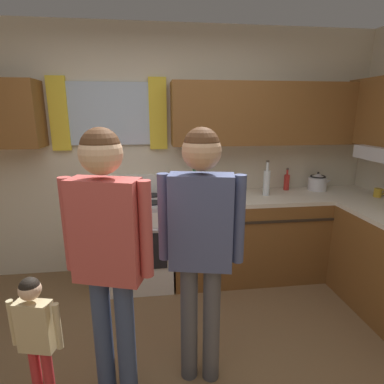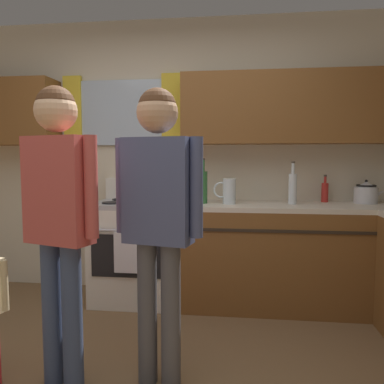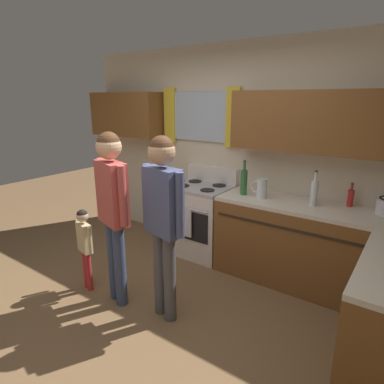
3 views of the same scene
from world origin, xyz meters
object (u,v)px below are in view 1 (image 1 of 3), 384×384
at_px(adult_in_plaid, 201,232).
at_px(stove_oven, 136,240).
at_px(bottle_sauce_red, 287,182).
at_px(water_pitcher, 216,188).
at_px(stovetop_kettle, 318,182).
at_px(bottle_tall_clear, 267,182).
at_px(adult_holding_child, 107,242).
at_px(bottle_wine_green, 194,184).
at_px(small_child, 36,331).
at_px(mug_mustard_yellow, 378,193).

bearing_deg(adult_in_plaid, stove_oven, 110.18).
distance_m(bottle_sauce_red, water_pitcher, 0.89).
height_order(stovetop_kettle, water_pitcher, water_pitcher).
bearing_deg(adult_in_plaid, bottle_tall_clear, 55.36).
distance_m(stovetop_kettle, adult_holding_child, 2.58).
height_order(bottle_wine_green, adult_in_plaid, adult_in_plaid).
height_order(adult_holding_child, adult_in_plaid, adult_holding_child).
height_order(bottle_wine_green, bottle_tall_clear, bottle_wine_green).
height_order(bottle_tall_clear, water_pitcher, bottle_tall_clear).
bearing_deg(stove_oven, bottle_tall_clear, 0.09).
bearing_deg(stove_oven, small_child, -108.69).
xyz_separation_m(bottle_wine_green, mug_mustard_yellow, (1.89, -0.17, -0.11)).
xyz_separation_m(mug_mustard_yellow, adult_in_plaid, (-2.02, -1.09, 0.11)).
bearing_deg(stove_oven, adult_in_plaid, -69.82).
bearing_deg(adult_holding_child, adult_in_plaid, 9.12).
height_order(stove_oven, bottle_tall_clear, bottle_tall_clear).
distance_m(bottle_wine_green, stovetop_kettle, 1.43).
relative_size(bottle_wine_green, adult_holding_child, 0.23).
bearing_deg(bottle_tall_clear, water_pitcher, -173.76).
relative_size(mug_mustard_yellow, adult_holding_child, 0.07).
height_order(bottle_wine_green, adult_holding_child, adult_holding_child).
relative_size(stove_oven, small_child, 1.24).
distance_m(bottle_tall_clear, small_child, 2.39).
bearing_deg(water_pitcher, adult_holding_child, -123.79).
xyz_separation_m(water_pitcher, adult_in_plaid, (-0.35, -1.24, 0.04)).
relative_size(bottle_wine_green, adult_in_plaid, 0.24).
xyz_separation_m(mug_mustard_yellow, adult_holding_child, (-2.55, -1.17, 0.11)).
distance_m(stove_oven, water_pitcher, 0.99).
bearing_deg(stovetop_kettle, bottle_tall_clear, -167.78).
bearing_deg(mug_mustard_yellow, bottle_wine_green, 174.78).
xyz_separation_m(stove_oven, small_child, (-0.48, -1.42, 0.09)).
distance_m(stovetop_kettle, adult_in_plaid, 2.11).
height_order(adult_holding_child, small_child, adult_holding_child).
bearing_deg(stove_oven, mug_mustard_yellow, -4.81).
distance_m(bottle_wine_green, adult_in_plaid, 1.27).
relative_size(water_pitcher, adult_in_plaid, 0.13).
bearing_deg(bottle_wine_green, adult_holding_child, -116.32).
bearing_deg(small_child, adult_holding_child, 5.50).
bearing_deg(mug_mustard_yellow, stove_oven, 175.19).
bearing_deg(bottle_sauce_red, stove_oven, -173.31).
bearing_deg(bottle_wine_green, stovetop_kettle, 7.23).
bearing_deg(mug_mustard_yellow, small_child, -157.82).
bearing_deg(small_child, stovetop_kettle, 32.04).
bearing_deg(bottle_wine_green, bottle_tall_clear, 2.94).
bearing_deg(water_pitcher, stove_oven, 176.02).
relative_size(stove_oven, stovetop_kettle, 4.02).
relative_size(bottle_sauce_red, bottle_wine_green, 0.62).
bearing_deg(adult_in_plaid, water_pitcher, 74.20).
height_order(bottle_sauce_red, stovetop_kettle, bottle_sauce_red).
xyz_separation_m(mug_mustard_yellow, water_pitcher, (-1.67, 0.15, 0.07)).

